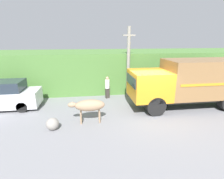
# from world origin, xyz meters

# --- Properties ---
(ground_plane) EXTENTS (60.00, 60.00, 0.00)m
(ground_plane) POSITION_xyz_m (0.00, 0.00, 0.00)
(ground_plane) COLOR gray
(hillside_embankment) EXTENTS (32.00, 6.27, 3.19)m
(hillside_embankment) POSITION_xyz_m (0.00, 6.92, 1.60)
(hillside_embankment) COLOR #4C7A38
(hillside_embankment) RESTS_ON ground_plane
(building_backdrop) EXTENTS (5.10, 2.70, 2.81)m
(building_backdrop) POSITION_xyz_m (-5.80, 5.28, 1.42)
(building_backdrop) COLOR #B2BCAD
(building_backdrop) RESTS_ON ground_plane
(cargo_truck) EXTENTS (7.53, 2.46, 3.05)m
(cargo_truck) POSITION_xyz_m (3.02, 0.72, 1.72)
(cargo_truck) COLOR #2D2D2D
(cargo_truck) RESTS_ON ground_plane
(brown_cow) EXTENTS (1.91, 0.62, 1.27)m
(brown_cow) POSITION_xyz_m (-3.51, -0.60, 0.94)
(brown_cow) COLOR #9E7F60
(brown_cow) RESTS_ON ground_plane
(parked_suv) EXTENTS (4.53, 1.78, 1.80)m
(parked_suv) POSITION_xyz_m (-8.89, 2.06, 0.86)
(parked_suv) COLOR silver
(parked_suv) RESTS_ON ground_plane
(pedestrian_on_hill) EXTENTS (0.43, 0.43, 1.64)m
(pedestrian_on_hill) POSITION_xyz_m (-2.09, 3.15, 0.90)
(pedestrian_on_hill) COLOR #38332D
(pedestrian_on_hill) RESTS_ON ground_plane
(utility_pole) EXTENTS (0.90, 0.25, 5.14)m
(utility_pole) POSITION_xyz_m (-0.45, 3.57, 2.68)
(utility_pole) COLOR gray
(utility_pole) RESTS_ON ground_plane
(roadside_rock) EXTENTS (0.61, 0.61, 0.61)m
(roadside_rock) POSITION_xyz_m (-5.31, -1.15, 0.31)
(roadside_rock) COLOR gray
(roadside_rock) RESTS_ON ground_plane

